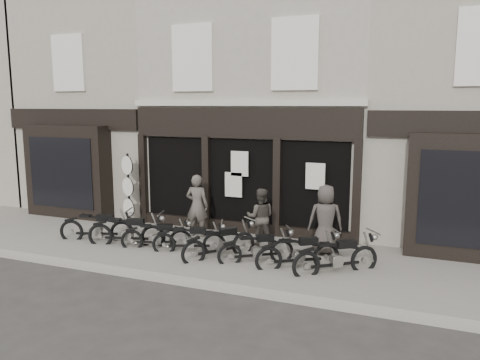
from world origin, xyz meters
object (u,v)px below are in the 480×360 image
at_px(motorcycle_4, 220,246).
at_px(motorcycle_7, 337,260).
at_px(advert_sign_post, 128,192).
at_px(motorcycle_1, 128,234).
at_px(motorcycle_0, 98,230).
at_px(man_right, 325,220).
at_px(motorcycle_3, 190,242).
at_px(motorcycle_6, 299,256).
at_px(man_centre, 260,217).
at_px(motorcycle_2, 157,238).
at_px(man_left, 197,206).
at_px(motorcycle_5, 257,251).

relative_size(motorcycle_4, motorcycle_7, 0.98).
bearing_deg(motorcycle_4, advert_sign_post, 102.52).
relative_size(motorcycle_1, motorcycle_4, 1.19).
bearing_deg(motorcycle_0, man_right, -6.93).
bearing_deg(motorcycle_3, motorcycle_6, -24.19).
xyz_separation_m(motorcycle_1, man_right, (5.28, 1.25, 0.62)).
bearing_deg(advert_sign_post, motorcycle_0, -62.84).
distance_m(motorcycle_0, man_centre, 4.75).
bearing_deg(motorcycle_1, motorcycle_2, -9.86).
xyz_separation_m(man_left, man_right, (3.86, -0.25, -0.01)).
distance_m(motorcycle_3, man_centre, 2.06).
height_order(motorcycle_6, advert_sign_post, advert_sign_post).
height_order(motorcycle_2, motorcycle_5, motorcycle_5).
distance_m(motorcycle_0, motorcycle_3, 2.99).
relative_size(motorcycle_0, motorcycle_3, 1.14).
bearing_deg(motorcycle_4, man_left, 80.31).
bearing_deg(motorcycle_6, man_right, 41.29).
xyz_separation_m(motorcycle_4, advert_sign_post, (-4.07, 1.87, 0.79)).
relative_size(motorcycle_3, motorcycle_6, 0.99).
distance_m(motorcycle_2, man_left, 1.65).
xyz_separation_m(motorcycle_1, motorcycle_3, (1.90, 0.11, -0.05)).
relative_size(motorcycle_3, motorcycle_5, 1.08).
xyz_separation_m(man_centre, advert_sign_post, (-4.70, 0.53, 0.27)).
xyz_separation_m(motorcycle_4, motorcycle_6, (2.08, -0.01, -0.00)).
distance_m(motorcycle_6, motorcycle_7, 0.91).
bearing_deg(man_left, motorcycle_4, 128.53).
xyz_separation_m(motorcycle_3, motorcycle_4, (0.93, -0.11, 0.03)).
height_order(man_left, advert_sign_post, advert_sign_post).
height_order(man_right, advert_sign_post, advert_sign_post).
height_order(motorcycle_0, motorcycle_5, motorcycle_0).
bearing_deg(man_left, motorcycle_0, 24.78).
xyz_separation_m(motorcycle_3, man_right, (3.38, 1.14, 0.66)).
height_order(motorcycle_7, advert_sign_post, advert_sign_post).
distance_m(motorcycle_7, man_centre, 2.77).
relative_size(motorcycle_4, man_centre, 1.14).
height_order(motorcycle_5, man_centre, man_centre).
distance_m(motorcycle_5, man_right, 2.01).
bearing_deg(motorcycle_1, man_centre, 5.41).
bearing_deg(man_centre, motorcycle_5, 89.86).
distance_m(motorcycle_1, man_left, 2.16).
relative_size(motorcycle_0, motorcycle_4, 1.17).
xyz_separation_m(motorcycle_0, man_centre, (4.55, 1.25, 0.50)).
distance_m(motorcycle_2, man_centre, 2.90).
height_order(motorcycle_3, man_right, man_right).
height_order(motorcycle_3, man_left, man_left).
height_order(motorcycle_0, man_left, man_left).
height_order(motorcycle_1, man_centre, man_centre).
bearing_deg(man_centre, motorcycle_2, 10.28).
xyz_separation_m(motorcycle_0, motorcycle_3, (2.99, 0.02, -0.04)).
bearing_deg(motorcycle_3, man_left, 87.25).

